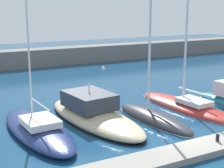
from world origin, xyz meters
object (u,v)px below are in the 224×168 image
object	(u,v)px
sailboat_navy_second	(37,128)
mooring_buoy_white	(103,68)
sailboat_charcoal_fourth	(154,117)
sailboat_red_fifth	(186,105)
motorboat_sand_third	(93,114)
dock_bollard	(218,138)

from	to	relation	value
sailboat_navy_second	mooring_buoy_white	size ratio (longest dim) A/B	39.83
sailboat_charcoal_fourth	mooring_buoy_white	xyz separation A→B (m)	(6.15, 20.03, -0.32)
sailboat_red_fifth	mooring_buoy_white	world-z (taller)	sailboat_red_fifth
motorboat_sand_third	mooring_buoy_white	distance (m)	20.50
mooring_buoy_white	dock_bollard	world-z (taller)	dock_bollard
sailboat_charcoal_fourth	sailboat_navy_second	bearing A→B (deg)	75.45
sailboat_navy_second	sailboat_red_fifth	distance (m)	11.98
dock_bollard	sailboat_navy_second	bearing A→B (deg)	141.03
motorboat_sand_third	sailboat_red_fifth	xyz separation A→B (m)	(7.79, -0.78, -0.21)
sailboat_charcoal_fourth	dock_bollard	bearing A→B (deg)	-178.69
sailboat_red_fifth	dock_bollard	bearing A→B (deg)	147.89
sailboat_red_fifth	dock_bollard	xyz separation A→B (m)	(-3.48, -6.78, 0.31)
motorboat_sand_third	dock_bollard	distance (m)	8.70
mooring_buoy_white	sailboat_navy_second	bearing A→B (deg)	-127.06
sailboat_navy_second	motorboat_sand_third	distance (m)	4.25
sailboat_charcoal_fourth	sailboat_red_fifth	xyz separation A→B (m)	(4.05, 1.29, -0.04)
sailboat_navy_second	motorboat_sand_third	xyz separation A→B (m)	(4.19, 0.69, 0.06)
sailboat_navy_second	dock_bollard	world-z (taller)	sailboat_navy_second
dock_bollard	motorboat_sand_third	bearing A→B (deg)	119.67
motorboat_sand_third	sailboat_red_fifth	bearing A→B (deg)	-102.74
sailboat_charcoal_fourth	motorboat_sand_third	bearing A→B (deg)	56.35
sailboat_charcoal_fourth	sailboat_red_fifth	world-z (taller)	sailboat_red_fifth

